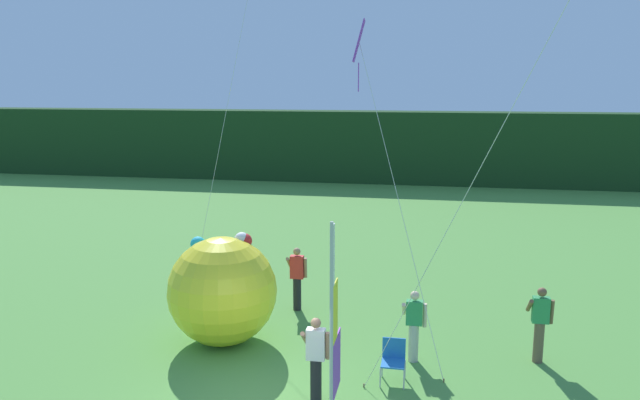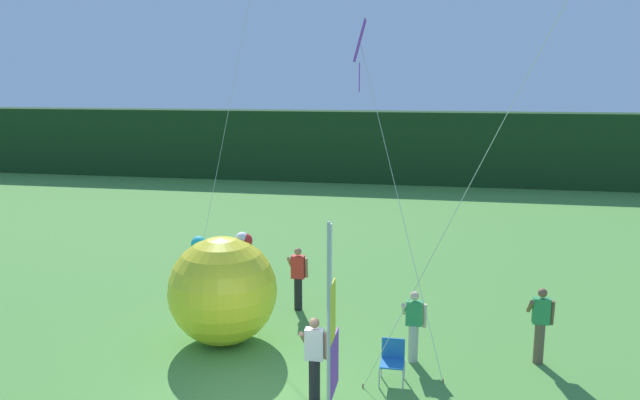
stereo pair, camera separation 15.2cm
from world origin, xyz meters
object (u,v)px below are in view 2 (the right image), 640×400
(folding_chair, at_px, (393,358))
(kite_purple_diamond_0, at_px, (363,53))
(banner_flag, at_px, (332,336))
(person_mid_field, at_px, (298,277))
(person_far_right, at_px, (540,323))
(inflatable_balloon, at_px, (223,290))
(person_far_left, at_px, (314,357))
(person_near_banner, at_px, (414,324))

(folding_chair, relative_size, kite_purple_diamond_0, 0.12)
(banner_flag, distance_m, person_mid_field, 6.24)
(folding_chair, bearing_deg, person_far_right, 25.13)
(person_far_right, bearing_deg, inflatable_balloon, -177.96)
(person_far_left, bearing_deg, inflatable_balloon, 138.95)
(inflatable_balloon, bearing_deg, person_near_banner, -2.46)
(person_far_left, xyz_separation_m, folding_chair, (1.42, 1.13, -0.41))
(person_mid_field, bearing_deg, folding_chair, -51.78)
(person_far_left, bearing_deg, person_near_banner, 49.92)
(person_far_left, xyz_separation_m, inflatable_balloon, (-2.68, 2.34, 0.37))
(inflatable_balloon, xyz_separation_m, kite_purple_diamond_0, (3.00, 1.96, 5.51))
(person_far_left, relative_size, inflatable_balloon, 0.66)
(person_near_banner, height_order, kite_purple_diamond_0, kite_purple_diamond_0)
(banner_flag, height_order, folding_chair, banner_flag)
(banner_flag, bearing_deg, person_mid_field, 108.31)
(person_near_banner, height_order, person_far_right, person_far_right)
(banner_flag, height_order, kite_purple_diamond_0, kite_purple_diamond_0)
(person_mid_field, distance_m, person_far_right, 6.32)
(banner_flag, xyz_separation_m, inflatable_balloon, (-3.21, 3.46, -0.59))
(person_near_banner, relative_size, kite_purple_diamond_0, 0.21)
(banner_flag, distance_m, folding_chair, 2.79)
(person_near_banner, xyz_separation_m, person_far_left, (-1.80, -2.14, 0.05))
(banner_flag, bearing_deg, person_far_right, 42.89)
(person_mid_field, xyz_separation_m, person_far_left, (1.41, -4.73, -0.01))
(person_near_banner, xyz_separation_m, person_far_right, (2.73, 0.45, 0.05))
(banner_flag, distance_m, person_far_left, 1.58)
(person_far_left, relative_size, person_far_right, 1.00)
(person_near_banner, bearing_deg, inflatable_balloon, 177.54)
(banner_flag, bearing_deg, inflatable_balloon, 132.82)
(person_near_banner, distance_m, folding_chair, 1.14)
(banner_flag, xyz_separation_m, person_mid_field, (-1.94, 5.86, -0.95))
(banner_flag, xyz_separation_m, person_far_right, (4.00, 3.72, -0.97))
(banner_flag, height_order, inflatable_balloon, banner_flag)
(person_mid_field, xyz_separation_m, person_far_right, (5.94, -2.14, -0.01))
(person_far_right, bearing_deg, folding_chair, -154.87)
(person_far_right, bearing_deg, kite_purple_diamond_0, 157.92)
(person_near_banner, bearing_deg, person_mid_field, 141.19)
(person_far_right, xyz_separation_m, kite_purple_diamond_0, (-4.21, 1.71, 5.88))
(person_mid_field, relative_size, inflatable_balloon, 0.67)
(banner_flag, relative_size, person_near_banner, 2.42)
(folding_chair, height_order, kite_purple_diamond_0, kite_purple_diamond_0)
(person_mid_field, bearing_deg, person_far_right, -19.77)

